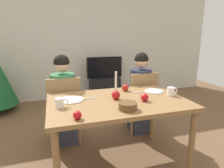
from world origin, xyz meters
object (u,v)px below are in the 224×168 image
Objects in this scene: mug_right at (171,91)px; apple_near_candle at (125,88)px; dining_table at (118,107)px; apple_by_left_plate at (77,115)px; chair_right at (141,99)px; tv at (105,67)px; person_left_child at (64,102)px; plate_right at (154,91)px; candle_centerpiece at (116,93)px; apple_by_right_mug at (145,97)px; tv_stand at (105,88)px; person_right_child at (140,94)px; plate_left at (71,100)px; bowl_walnuts at (128,106)px; mug_left at (60,103)px; chair_left at (64,107)px.

apple_near_candle is at bearing 142.67° from mug_right.
apple_by_left_plate is (-0.46, -0.36, 0.12)m from dining_table.
chair_right is 1.71m from tv.
person_left_child is at bearing 128.55° from dining_table.
apple_near_candle is at bearing 157.31° from plate_right.
apple_by_right_mug is (0.26, -0.14, -0.02)m from candle_centerpiece.
apple_by_left_plate is (-0.93, -2.66, 0.55)m from tv_stand.
plate_right is (-0.06, -0.45, 0.24)m from chair_right.
mug_right is at bearing -5.34° from candle_centerpiece.
apple_by_right_mug reaches higher than plate_right.
dining_table is 0.15m from candle_centerpiece.
plate_left is (-1.02, -0.52, 0.19)m from person_right_child.
dining_table is at bearing -123.95° from apple_near_candle.
bowl_walnuts is 2.37× the size of apple_by_left_plate.
apple_by_left_plate is (-0.46, -0.08, 0.00)m from bowl_walnuts.
tv is 3.66× the size of plate_right.
apple_by_right_mug is at bearing -18.81° from plate_left.
mug_left is at bearing -114.11° from tv.
person_right_child is 0.56m from apple_near_candle.
plate_left is at bearing -178.10° from plate_right.
chair_right reaches higher than mug_left.
apple_by_right_mug is (-0.36, -0.09, -0.01)m from mug_right.
bowl_walnuts is at bearing -60.21° from chair_left.
chair_left is 3.09× the size of candle_centerpiece.
dining_table reaches higher than tv_stand.
apple_near_candle reaches higher than bowl_walnuts.
candle_centerpiece reaches higher than plate_left.
chair_right is 1.08m from bowl_walnuts.
tv reaches higher than plate_right.
apple_by_left_plate reaches higher than tv_stand.
chair_left is 7.15× the size of mug_right.
apple_by_left_plate is 0.74m from apple_by_right_mug.
person_right_child is 0.71m from mug_right.
plate_left is (0.05, -0.52, 0.19)m from person_left_child.
mug_left is 1.54× the size of apple_near_candle.
dining_table is at bearing -132.67° from chair_right.
person_left_child and person_right_child have the same top height.
plate_right is 0.38m from apple_by_right_mug.
tv_stand is at bearing 79.54° from bowl_walnuts.
tv is 2.15m from plate_right.
mug_right is at bearing -85.95° from person_right_child.
chair_left reaches higher than apple_by_right_mug.
tv is at bearing 90.00° from tv_stand.
plate_right is at bearing -22.69° from apple_near_candle.
apple_by_right_mug is (-0.31, -0.73, 0.28)m from chair_right.
plate_left is at bearing 171.73° from mug_right.
plate_right is 2.72× the size of apple_by_right_mug.
plate_left is at bearing -113.26° from tv_stand.
mug_left reaches higher than bowl_walnuts.
apple_by_right_mug is at bearing -95.41° from tv.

